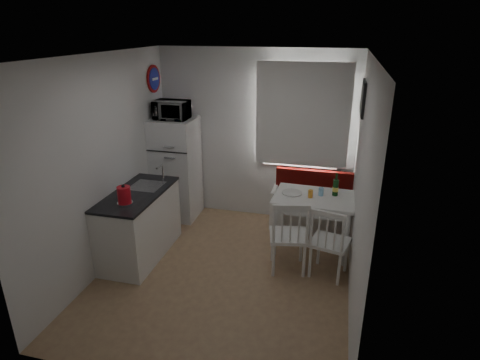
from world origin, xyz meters
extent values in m
cube|color=#946D4E|center=(0.00, 0.00, 0.00)|extent=(3.00, 3.50, 0.02)
cube|color=white|center=(0.00, 0.00, 2.60)|extent=(3.00, 3.50, 0.02)
cube|color=white|center=(0.00, 1.75, 1.30)|extent=(3.00, 0.02, 2.60)
cube|color=white|center=(0.00, -1.75, 1.30)|extent=(3.00, 0.02, 2.60)
cube|color=white|center=(-1.50, 0.00, 1.30)|extent=(0.02, 3.50, 2.60)
cube|color=white|center=(1.50, 0.00, 1.30)|extent=(0.02, 3.50, 2.60)
cube|color=white|center=(0.70, 1.72, 1.62)|extent=(1.22, 0.06, 1.47)
cube|color=white|center=(0.70, 1.65, 1.68)|extent=(1.35, 0.02, 1.50)
cube|color=white|center=(-1.20, 0.15, 0.43)|extent=(0.60, 1.30, 0.86)
cube|color=black|center=(-1.20, 0.15, 0.89)|extent=(0.62, 1.32, 0.03)
cube|color=#99999E|center=(-1.18, 0.40, 0.85)|extent=(0.40, 0.40, 0.10)
cylinder|color=silver|center=(-1.02, 0.58, 1.03)|extent=(0.02, 0.02, 0.26)
cylinder|color=#1A259E|center=(-1.47, 1.45, 2.15)|extent=(0.03, 0.40, 0.40)
cube|color=black|center=(1.48, 1.10, 2.05)|extent=(0.04, 0.52, 0.42)
cube|color=white|center=(0.93, 1.48, 0.17)|extent=(1.21, 0.46, 0.33)
cube|color=#570A07|center=(0.93, 1.48, 0.39)|extent=(1.15, 0.43, 0.11)
cube|color=#570A07|center=(0.93, 1.66, 0.65)|extent=(1.15, 0.09, 0.43)
cube|color=white|center=(0.99, 0.86, 0.76)|extent=(1.07, 0.77, 0.04)
cube|color=white|center=(0.99, 0.86, 0.68)|extent=(0.96, 0.66, 0.13)
cylinder|color=white|center=(0.99, 0.86, 0.37)|extent=(0.06, 0.06, 0.74)
cube|color=white|center=(0.74, 0.29, 0.47)|extent=(0.54, 0.52, 0.04)
cube|color=white|center=(0.74, 0.10, 0.73)|extent=(0.43, 0.13, 0.48)
cube|color=white|center=(1.24, 0.29, 0.45)|extent=(0.52, 0.51, 0.04)
cube|color=white|center=(1.24, 0.11, 0.69)|extent=(0.41, 0.14, 0.46)
cube|color=white|center=(-1.18, 1.40, 0.79)|extent=(0.64, 0.64, 1.59)
imported|color=white|center=(-1.18, 1.35, 1.72)|extent=(0.49, 0.34, 0.27)
cylinder|color=red|center=(-1.15, -0.22, 1.02)|extent=(0.19, 0.19, 0.25)
cylinder|color=#F89F29|center=(0.94, 0.81, 0.83)|extent=(0.06, 0.06, 0.10)
cylinder|color=#89C3E8|center=(1.07, 0.91, 0.84)|extent=(0.06, 0.06, 0.11)
cylinder|color=white|center=(0.69, 0.88, 0.79)|extent=(0.27, 0.27, 0.02)
camera|label=1|loc=(1.23, -4.07, 2.89)|focal=30.00mm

